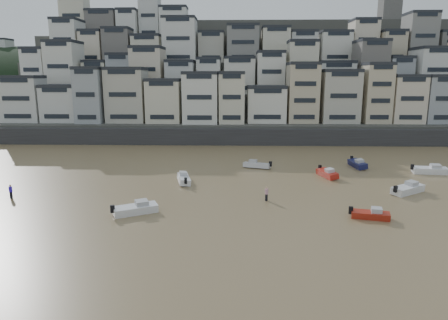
{
  "coord_description": "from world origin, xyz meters",
  "views": [
    {
      "loc": [
        4.27,
        -20.62,
        14.84
      ],
      "look_at": [
        2.82,
        30.0,
        4.0
      ],
      "focal_mm": 32.0,
      "sensor_mm": 36.0,
      "label": 1
    }
  ],
  "objects_px": {
    "boat_g": "(430,169)",
    "boat_h": "(257,164)",
    "boat_i": "(357,163)",
    "person_blue": "(11,192)",
    "boat_f": "(184,178)",
    "boat_b": "(371,213)",
    "boat_d": "(408,187)",
    "boat_e": "(327,173)",
    "person_pink": "(266,194)",
    "boat_j": "(135,208)"
  },
  "relations": [
    {
      "from": "boat_f",
      "to": "boat_h",
      "type": "bearing_deg",
      "value": -62.32
    },
    {
      "from": "boat_h",
      "to": "boat_i",
      "type": "xyz_separation_m",
      "value": [
        16.51,
        1.02,
        0.06
      ]
    },
    {
      "from": "person_blue",
      "to": "person_pink",
      "type": "bearing_deg",
      "value": -0.06
    },
    {
      "from": "boat_f",
      "to": "boat_g",
      "type": "xyz_separation_m",
      "value": [
        37.03,
        6.24,
        0.06
      ]
    },
    {
      "from": "boat_b",
      "to": "boat_j",
      "type": "xyz_separation_m",
      "value": [
        -25.08,
        0.79,
        0.13
      ]
    },
    {
      "from": "boat_h",
      "to": "person_blue",
      "type": "relative_size",
      "value": 2.75
    },
    {
      "from": "boat_i",
      "to": "person_blue",
      "type": "height_order",
      "value": "person_blue"
    },
    {
      "from": "boat_g",
      "to": "person_pink",
      "type": "bearing_deg",
      "value": -145.06
    },
    {
      "from": "boat_e",
      "to": "person_blue",
      "type": "xyz_separation_m",
      "value": [
        -41.04,
        -11.65,
        0.2
      ]
    },
    {
      "from": "boat_b",
      "to": "person_blue",
      "type": "bearing_deg",
      "value": -174.37
    },
    {
      "from": "boat_e",
      "to": "boat_j",
      "type": "xyz_separation_m",
      "value": [
        -24.44,
        -16.71,
        0.04
      ]
    },
    {
      "from": "boat_h",
      "to": "boat_g",
      "type": "height_order",
      "value": "boat_g"
    },
    {
      "from": "boat_g",
      "to": "boat_j",
      "type": "bearing_deg",
      "value": -148.32
    },
    {
      "from": "boat_f",
      "to": "person_blue",
      "type": "distance_m",
      "value": 21.71
    },
    {
      "from": "boat_g",
      "to": "boat_h",
      "type": "bearing_deg",
      "value": 179.69
    },
    {
      "from": "boat_b",
      "to": "person_blue",
      "type": "xyz_separation_m",
      "value": [
        -41.67,
        5.85,
        0.29
      ]
    },
    {
      "from": "boat_e",
      "to": "boat_j",
      "type": "distance_m",
      "value": 29.61
    },
    {
      "from": "boat_h",
      "to": "boat_d",
      "type": "height_order",
      "value": "boat_d"
    },
    {
      "from": "boat_f",
      "to": "boat_g",
      "type": "distance_m",
      "value": 37.55
    },
    {
      "from": "boat_i",
      "to": "boat_e",
      "type": "bearing_deg",
      "value": -49.81
    },
    {
      "from": "boat_i",
      "to": "boat_f",
      "type": "bearing_deg",
      "value": -74.94
    },
    {
      "from": "boat_e",
      "to": "boat_b",
      "type": "xyz_separation_m",
      "value": [
        0.63,
        -17.5,
        -0.09
      ]
    },
    {
      "from": "boat_h",
      "to": "boat_d",
      "type": "bearing_deg",
      "value": 161.95
    },
    {
      "from": "boat_i",
      "to": "person_blue",
      "type": "relative_size",
      "value": 3.02
    },
    {
      "from": "boat_j",
      "to": "boat_g",
      "type": "relative_size",
      "value": 0.94
    },
    {
      "from": "boat_i",
      "to": "boat_g",
      "type": "xyz_separation_m",
      "value": [
        9.8,
        -4.11,
        0.04
      ]
    },
    {
      "from": "boat_b",
      "to": "boat_f",
      "type": "bearing_deg",
      "value": 160.95
    },
    {
      "from": "boat_d",
      "to": "boat_e",
      "type": "bearing_deg",
      "value": 102.09
    },
    {
      "from": "boat_e",
      "to": "boat_i",
      "type": "relative_size",
      "value": 0.93
    },
    {
      "from": "boat_b",
      "to": "person_blue",
      "type": "distance_m",
      "value": 42.08
    },
    {
      "from": "boat_e",
      "to": "person_pink",
      "type": "relative_size",
      "value": 2.82
    },
    {
      "from": "boat_e",
      "to": "boat_b",
      "type": "bearing_deg",
      "value": -13.69
    },
    {
      "from": "boat_j",
      "to": "boat_d",
      "type": "bearing_deg",
      "value": -12.95
    },
    {
      "from": "boat_e",
      "to": "boat_f",
      "type": "distance_m",
      "value": 21.16
    },
    {
      "from": "boat_g",
      "to": "person_pink",
      "type": "relative_size",
      "value": 3.17
    },
    {
      "from": "person_blue",
      "to": "boat_i",
      "type": "bearing_deg",
      "value": 21.05
    },
    {
      "from": "boat_f",
      "to": "boat_b",
      "type": "distance_m",
      "value": 25.5
    },
    {
      "from": "boat_h",
      "to": "boat_g",
      "type": "distance_m",
      "value": 26.49
    },
    {
      "from": "boat_f",
      "to": "boat_d",
      "type": "bearing_deg",
      "value": -111.64
    },
    {
      "from": "boat_f",
      "to": "person_blue",
      "type": "xyz_separation_m",
      "value": [
        -20.21,
        -7.91,
        0.18
      ]
    },
    {
      "from": "boat_b",
      "to": "boat_d",
      "type": "bearing_deg",
      "value": 64.08
    },
    {
      "from": "boat_h",
      "to": "boat_e",
      "type": "xyz_separation_m",
      "value": [
        10.11,
        -5.59,
        0.02
      ]
    },
    {
      "from": "person_pink",
      "to": "boat_h",
      "type": "bearing_deg",
      "value": 90.86
    },
    {
      "from": "boat_b",
      "to": "person_pink",
      "type": "bearing_deg",
      "value": 164.59
    },
    {
      "from": "boat_h",
      "to": "person_pink",
      "type": "relative_size",
      "value": 2.75
    },
    {
      "from": "boat_f",
      "to": "boat_b",
      "type": "height_order",
      "value": "boat_f"
    },
    {
      "from": "boat_i",
      "to": "boat_g",
      "type": "height_order",
      "value": "boat_g"
    },
    {
      "from": "boat_h",
      "to": "boat_b",
      "type": "relative_size",
      "value": 1.13
    },
    {
      "from": "boat_i",
      "to": "boat_f",
      "type": "xyz_separation_m",
      "value": [
        -27.23,
        -10.34,
        -0.03
      ]
    },
    {
      "from": "boat_i",
      "to": "person_blue",
      "type": "bearing_deg",
      "value": -74.69
    }
  ]
}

